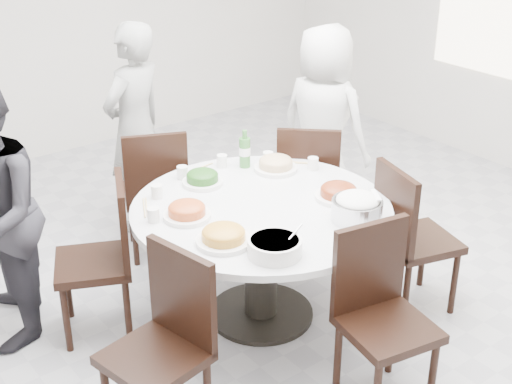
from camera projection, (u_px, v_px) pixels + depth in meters
floor at (258, 285)px, 4.70m from camera, size 6.00×6.00×0.01m
wall_back at (49, 2)px, 6.24m from camera, size 6.00×0.01×2.80m
dining_table at (261, 262)px, 4.23m from camera, size 1.50×1.50×0.75m
chair_ne at (308, 184)px, 5.00m from camera, size 0.59×0.59×0.95m
chair_n at (155, 190)px, 4.91m from camera, size 0.56×0.56×0.95m
chair_nw at (92, 260)px, 4.06m from camera, size 0.56×0.56×0.95m
chair_sw at (154, 354)px, 3.30m from camera, size 0.49×0.49×0.95m
chair_s at (388, 324)px, 3.51m from camera, size 0.49×0.49×0.95m
chair_se at (419, 238)px, 4.30m from camera, size 0.52×0.52×0.95m
diner_right at (323, 125)px, 5.30m from camera, size 0.66×0.83×1.50m
diner_middle at (135, 129)px, 5.14m from camera, size 0.66×0.54×1.55m
dish_greens at (202, 179)px, 4.33m from camera, size 0.25×0.25×0.06m
dish_pale at (276, 165)px, 4.52m from camera, size 0.28×0.28×0.07m
dish_orange at (187, 212)px, 3.92m from camera, size 0.27×0.27×0.07m
dish_redbrown at (338, 193)px, 4.14m from camera, size 0.27×0.27×0.07m
dish_tofu at (224, 237)px, 3.67m from camera, size 0.29×0.29×0.08m
rice_bowl at (357, 210)px, 3.89m from camera, size 0.28×0.28×0.12m
soup_bowl at (275, 247)px, 3.56m from camera, size 0.28×0.28×0.09m
beverage_bottle at (245, 149)px, 4.53m from camera, size 0.07×0.07×0.25m
tea_cups at (204, 166)px, 4.49m from camera, size 0.07×0.07×0.08m
chopsticks at (198, 170)px, 4.53m from camera, size 0.24×0.04×0.01m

